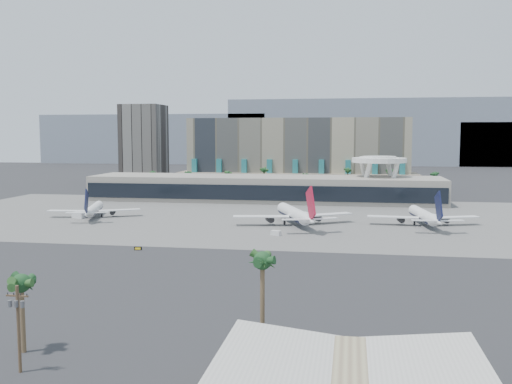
% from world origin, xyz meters
% --- Properties ---
extents(ground, '(900.00, 900.00, 0.00)m').
position_xyz_m(ground, '(0.00, 0.00, 0.00)').
color(ground, '#232326').
rests_on(ground, ground).
extents(apron_pad, '(260.00, 130.00, 0.06)m').
position_xyz_m(apron_pad, '(0.00, 55.00, 0.03)').
color(apron_pad, '#5B5B59').
rests_on(apron_pad, ground).
extents(mountain_ridge, '(680.00, 60.00, 70.00)m').
position_xyz_m(mountain_ridge, '(27.88, 470.00, 29.89)').
color(mountain_ridge, gray).
rests_on(mountain_ridge, ground).
extents(hotel, '(140.00, 30.00, 42.00)m').
position_xyz_m(hotel, '(10.00, 174.41, 16.81)').
color(hotel, tan).
rests_on(hotel, ground).
extents(office_tower, '(30.00, 30.00, 52.00)m').
position_xyz_m(office_tower, '(-95.00, 200.00, 22.94)').
color(office_tower, black).
rests_on(office_tower, ground).
extents(terminal, '(170.00, 32.50, 14.50)m').
position_xyz_m(terminal, '(0.00, 109.84, 6.52)').
color(terminal, '#AAA395').
rests_on(terminal, ground).
extents(saucer_structure, '(26.00, 26.00, 21.89)m').
position_xyz_m(saucer_structure, '(55.00, 116.00, 18.45)').
color(saucer_structure, white).
rests_on(saucer_structure, ground).
extents(palm_row, '(157.80, 2.80, 13.10)m').
position_xyz_m(palm_row, '(7.00, 145.00, 10.50)').
color(palm_row, brown).
rests_on(palm_row, ground).
extents(utility_pole, '(3.20, 0.85, 12.00)m').
position_xyz_m(utility_pole, '(-2.00, -96.09, 7.14)').
color(utility_pole, '#4C3826').
rests_on(utility_pole, ground).
extents(airliner_left, '(34.74, 36.00, 12.77)m').
position_xyz_m(airliner_left, '(-57.02, 42.66, 3.22)').
color(airliner_left, white).
rests_on(airliner_left, ground).
extents(airliner_centre, '(42.10, 43.45, 15.78)m').
position_xyz_m(airliner_centre, '(22.15, 36.92, 3.98)').
color(airliner_centre, white).
rests_on(airliner_centre, ground).
extents(airliner_right, '(39.60, 41.00, 14.19)m').
position_xyz_m(airliner_right, '(67.58, 42.90, 3.58)').
color(airliner_right, white).
rests_on(airliner_right, ground).
extents(service_vehicle_a, '(5.64, 3.93, 2.51)m').
position_xyz_m(service_vehicle_a, '(-61.69, 39.48, 1.25)').
color(service_vehicle_a, silver).
rests_on(service_vehicle_a, ground).
extents(service_vehicle_b, '(3.47, 2.69, 1.57)m').
position_xyz_m(service_vehicle_b, '(18.34, 14.55, 0.79)').
color(service_vehicle_b, silver).
rests_on(service_vehicle_b, ground).
extents(taxiway_sign, '(2.14, 0.72, 0.97)m').
position_xyz_m(taxiway_sign, '(-16.59, -15.05, 0.48)').
color(taxiway_sign, black).
rests_on(taxiway_sign, ground).
extents(near_palm_a, '(6.00, 6.00, 11.83)m').
position_xyz_m(near_palm_a, '(-5.59, -89.30, 9.00)').
color(near_palm_a, brown).
rests_on(near_palm_a, ground).
extents(near_palm_b, '(6.00, 6.00, 14.83)m').
position_xyz_m(near_palm_b, '(28.97, -81.84, 11.92)').
color(near_palm_b, brown).
rests_on(near_palm_b, ground).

